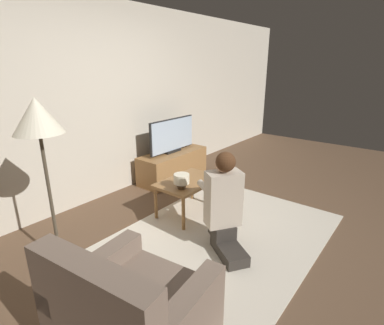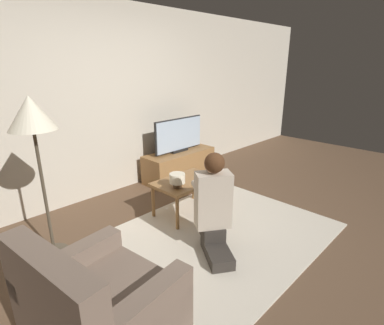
% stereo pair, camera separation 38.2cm
% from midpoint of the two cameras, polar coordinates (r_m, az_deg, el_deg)
% --- Properties ---
extents(ground_plane, '(10.00, 10.00, 0.00)m').
position_cam_midpoint_polar(ground_plane, '(3.33, 1.61, -14.47)').
color(ground_plane, brown).
extents(wall_back, '(10.00, 0.06, 2.60)m').
position_cam_midpoint_polar(wall_back, '(4.27, -19.83, 10.53)').
color(wall_back, beige).
rests_on(wall_back, ground_plane).
extents(rug, '(2.72, 1.89, 0.02)m').
position_cam_midpoint_polar(rug, '(3.33, 1.61, -14.35)').
color(rug, beige).
rests_on(rug, ground_plane).
extents(tv_stand, '(1.21, 0.46, 0.45)m').
position_cam_midpoint_polar(tv_stand, '(4.87, -5.87, -0.60)').
color(tv_stand, olive).
rests_on(tv_stand, ground_plane).
extents(tv, '(0.96, 0.08, 0.54)m').
position_cam_midpoint_polar(tv, '(4.74, -6.10, 5.13)').
color(tv, black).
rests_on(tv, tv_stand).
extents(coffee_table, '(0.78, 0.51, 0.45)m').
position_cam_midpoint_polar(coffee_table, '(3.67, -3.72, -4.25)').
color(coffee_table, olive).
rests_on(coffee_table, ground_plane).
extents(floor_lamp, '(0.40, 0.40, 1.55)m').
position_cam_midpoint_polar(floor_lamp, '(2.84, -30.75, 6.07)').
color(floor_lamp, '#4C4233').
rests_on(floor_lamp, ground_plane).
extents(armchair, '(0.88, 0.94, 0.86)m').
position_cam_midpoint_polar(armchair, '(2.20, -16.66, -26.54)').
color(armchair, '#7A6656').
rests_on(armchair, ground_plane).
extents(person_kneeling, '(0.66, 0.81, 1.01)m').
position_cam_midpoint_polar(person_kneeling, '(2.95, 2.40, -7.73)').
color(person_kneeling, '#332D28').
rests_on(person_kneeling, rug).
extents(table_lamp, '(0.18, 0.18, 0.17)m').
position_cam_midpoint_polar(table_lamp, '(3.40, -5.23, -3.35)').
color(table_lamp, '#4C3823').
rests_on(table_lamp, coffee_table).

